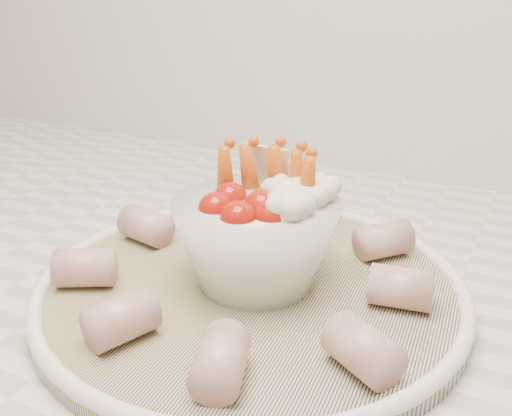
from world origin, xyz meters
The scene contains 3 objects.
serving_platter centered at (0.02, 1.39, 0.93)m, with size 0.37×0.37×0.02m.
veggie_bowl centered at (0.03, 1.39, 0.98)m, with size 0.13×0.13×0.11m.
cured_meat_rolls centered at (0.02, 1.39, 0.95)m, with size 0.29×0.30×0.03m.
Camera 1 is at (0.22, 1.03, 1.17)m, focal length 40.00 mm.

